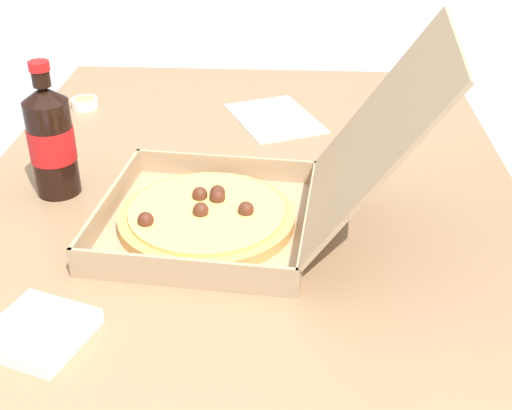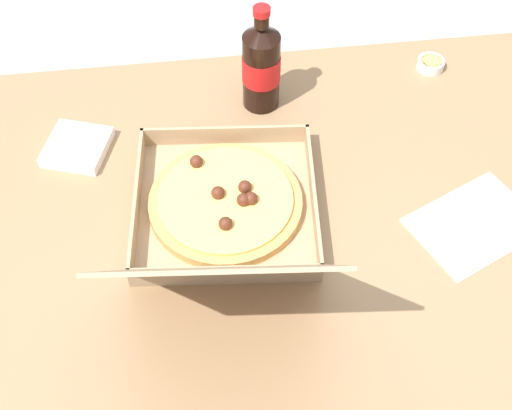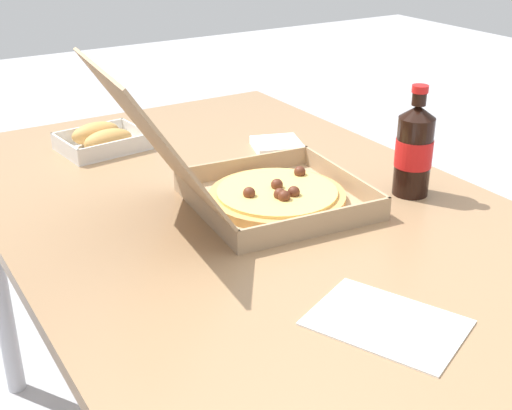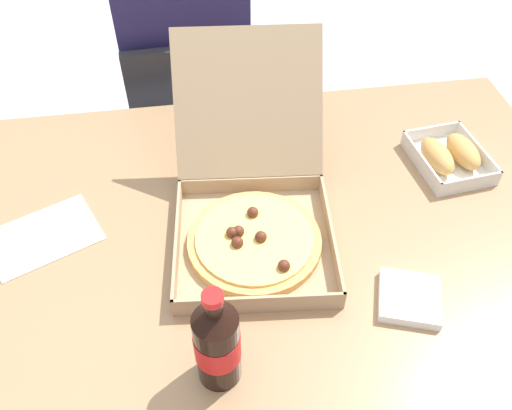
{
  "view_description": "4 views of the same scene",
  "coord_description": "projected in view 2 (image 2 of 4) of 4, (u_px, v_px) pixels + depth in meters",
  "views": [
    {
      "loc": [
        0.86,
        0.07,
        1.28
      ],
      "look_at": [
        -0.04,
        0.02,
        0.76
      ],
      "focal_mm": 47.45,
      "sensor_mm": 36.0,
      "label": 1
    },
    {
      "loc": [
        0.04,
        0.69,
        1.69
      ],
      "look_at": [
        -0.05,
        0.0,
        0.8
      ],
      "focal_mm": 48.09,
      "sensor_mm": 36.0,
      "label": 2
    },
    {
      "loc": [
        -1.02,
        0.62,
        1.29
      ],
      "look_at": [
        -0.05,
        0.02,
        0.77
      ],
      "focal_mm": 48.05,
      "sensor_mm": 36.0,
      "label": 3
    },
    {
      "loc": [
        -0.11,
        -0.74,
        1.58
      ],
      "look_at": [
        0.01,
        0.0,
        0.8
      ],
      "focal_mm": 37.92,
      "sensor_mm": 36.0,
      "label": 4
    }
  ],
  "objects": [
    {
      "name": "dipping_sauce_cup",
      "position": [
        431.0,
        64.0,
        1.43
      ],
      "size": [
        0.06,
        0.06,
        0.02
      ],
      "color": "white",
      "rests_on": "dining_table"
    },
    {
      "name": "ground_plane",
      "position": [
        236.0,
        399.0,
        1.75
      ],
      "size": [
        10.0,
        10.0,
        0.0
      ],
      "primitive_type": "plane",
      "color": "#B2B2B7"
    },
    {
      "name": "cola_bottle",
      "position": [
        261.0,
        65.0,
        1.3
      ],
      "size": [
        0.07,
        0.07,
        0.22
      ],
      "color": "black",
      "rests_on": "dining_table"
    },
    {
      "name": "napkin_pile",
      "position": [
        77.0,
        147.0,
        1.28
      ],
      "size": [
        0.14,
        0.14,
        0.02
      ],
      "primitive_type": "cube",
      "rotation": [
        0.0,
        0.0,
        -0.33
      ],
      "color": "white",
      "rests_on": "dining_table"
    },
    {
      "name": "paper_menu",
      "position": [
        475.0,
        224.0,
        1.18
      ],
      "size": [
        0.25,
        0.22,
        0.0
      ],
      "primitive_type": "cube",
      "rotation": [
        0.0,
        0.0,
        0.42
      ],
      "color": "white",
      "rests_on": "dining_table"
    },
    {
      "name": "pizza_box_open",
      "position": [
        225.0,
        213.0,
        1.14
      ],
      "size": [
        0.36,
        0.51,
        0.31
      ],
      "color": "tan",
      "rests_on": "dining_table"
    },
    {
      "name": "dining_table",
      "position": [
        227.0,
        254.0,
        1.23
      ],
      "size": [
        1.46,
        0.92,
        0.73
      ],
      "color": "#997551",
      "rests_on": "ground_plane"
    }
  ]
}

